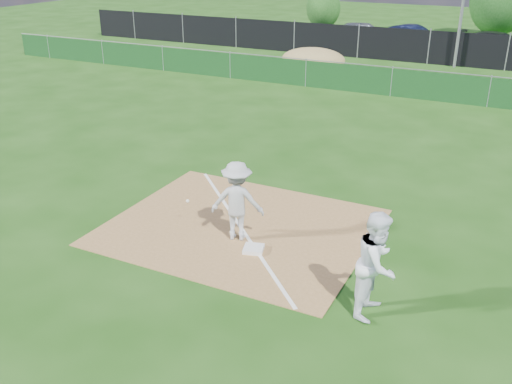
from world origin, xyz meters
TOP-DOWN VIEW (x-y plane):
  - ground at (0.00, 10.00)m, footprint 90.00×90.00m
  - infield_dirt at (0.00, 1.00)m, footprint 6.00×5.00m
  - foul_line at (0.00, 1.00)m, footprint 5.01×5.01m
  - green_fence at (0.00, 15.00)m, footprint 44.00×0.05m
  - dirt_mound at (-5.00, 18.50)m, footprint 3.38×2.60m
  - black_fence at (0.00, 23.00)m, footprint 46.00×0.04m
  - parking_lot at (0.00, 28.00)m, footprint 46.00×9.00m
  - first_base at (0.80, 0.11)m, footprint 0.53×0.53m
  - play_at_first at (0.20, 0.49)m, footprint 2.05×1.02m
  - runner at (3.75, -0.87)m, footprint 0.81×1.02m
  - car_left at (-4.77, 26.81)m, footprint 4.99×3.45m
  - car_mid at (-1.94, 27.84)m, footprint 4.38×2.88m
  - car_right at (3.25, 27.14)m, footprint 4.79×2.21m
  - tree_left at (-9.85, 32.92)m, footprint 2.57×2.57m
  - tree_mid at (2.37, 34.72)m, footprint 4.10×4.10m

SIDE VIEW (x-z plane):
  - ground at x=0.00m, z-range 0.00..0.00m
  - parking_lot at x=0.00m, z-range 0.00..0.01m
  - infield_dirt at x=0.00m, z-range 0.00..0.02m
  - foul_line at x=0.00m, z-range 0.02..0.03m
  - first_base at x=0.80m, z-range 0.02..0.11m
  - dirt_mound at x=-5.00m, z-range 0.00..1.17m
  - green_fence at x=0.00m, z-range 0.00..1.20m
  - car_right at x=3.25m, z-range 0.01..1.37m
  - car_mid at x=-1.94m, z-range 0.01..1.37m
  - car_left at x=-4.77m, z-range 0.01..1.59m
  - black_fence at x=0.00m, z-range 0.00..1.80m
  - play_at_first at x=0.20m, z-range 0.02..1.86m
  - runner at x=3.75m, z-range 0.00..2.01m
  - tree_left at x=-9.85m, z-range 0.04..3.09m
  - tree_mid at x=2.37m, z-range 0.07..4.94m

